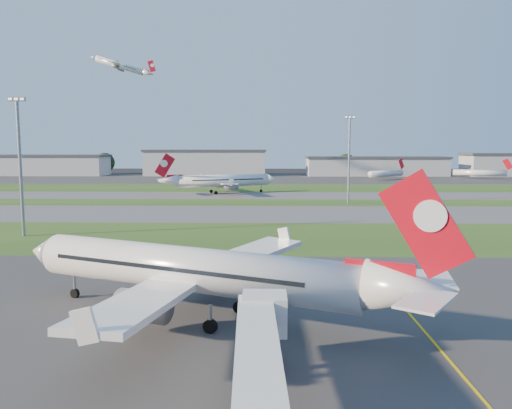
{
  "coord_description": "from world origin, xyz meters",
  "views": [
    {
      "loc": [
        -9.41,
        -39.66,
        16.69
      ],
      "look_at": [
        -11.1,
        44.32,
        7.0
      ],
      "focal_mm": 35.0,
      "sensor_mm": 36.0,
      "label": 1
    }
  ],
  "objects_px": {
    "light_mast_west": "(20,157)",
    "airliner_taxiing": "(223,181)",
    "mini_jet_near": "(386,173)",
    "light_mast_centre": "(349,154)",
    "airliner_parked": "(193,271)",
    "mini_jet_far": "(480,173)",
    "jet_bridge": "(258,394)"
  },
  "relations": [
    {
      "from": "mini_jet_near",
      "to": "jet_bridge",
      "type": "bearing_deg",
      "value": -145.68
    },
    {
      "from": "jet_bridge",
      "to": "mini_jet_far",
      "type": "relative_size",
      "value": 1.0
    },
    {
      "from": "airliner_parked",
      "to": "mini_jet_far",
      "type": "relative_size",
      "value": 1.5
    },
    {
      "from": "airliner_parked",
      "to": "mini_jet_far",
      "type": "xyz_separation_m",
      "value": [
        119.73,
        217.16,
        -1.41
      ]
    },
    {
      "from": "jet_bridge",
      "to": "mini_jet_far",
      "type": "height_order",
      "value": "mini_jet_far"
    },
    {
      "from": "airliner_taxiing",
      "to": "mini_jet_near",
      "type": "relative_size",
      "value": 1.72
    },
    {
      "from": "light_mast_west",
      "to": "light_mast_centre",
      "type": "height_order",
      "value": "same"
    },
    {
      "from": "airliner_parked",
      "to": "light_mast_west",
      "type": "distance_m",
      "value": 59.51
    },
    {
      "from": "airliner_parked",
      "to": "mini_jet_near",
      "type": "xyz_separation_m",
      "value": [
        68.96,
        209.98,
        -1.41
      ]
    },
    {
      "from": "jet_bridge",
      "to": "light_mast_west",
      "type": "height_order",
      "value": "light_mast_west"
    },
    {
      "from": "airliner_parked",
      "to": "light_mast_centre",
      "type": "relative_size",
      "value": 1.56
    },
    {
      "from": "jet_bridge",
      "to": "mini_jet_near",
      "type": "relative_size",
      "value": 1.18
    },
    {
      "from": "airliner_taxiing",
      "to": "light_mast_west",
      "type": "relative_size",
      "value": 1.52
    },
    {
      "from": "airliner_taxiing",
      "to": "light_mast_west",
      "type": "bearing_deg",
      "value": 48.26
    },
    {
      "from": "mini_jet_near",
      "to": "light_mast_west",
      "type": "distance_m",
      "value": 197.82
    },
    {
      "from": "jet_bridge",
      "to": "airliner_taxiing",
      "type": "relative_size",
      "value": 0.68
    },
    {
      "from": "airliner_taxiing",
      "to": "mini_jet_near",
      "type": "height_order",
      "value": "airliner_taxiing"
    },
    {
      "from": "airliner_parked",
      "to": "light_mast_west",
      "type": "xyz_separation_m",
      "value": [
        -38.47,
        44.27,
        10.12
      ]
    },
    {
      "from": "airliner_taxiing",
      "to": "mini_jet_far",
      "type": "bearing_deg",
      "value": -169.19
    },
    {
      "from": "mini_jet_far",
      "to": "light_mast_centre",
      "type": "bearing_deg",
      "value": -102.9
    },
    {
      "from": "airliner_parked",
      "to": "mini_jet_near",
      "type": "height_order",
      "value": "airliner_parked"
    },
    {
      "from": "mini_jet_near",
      "to": "light_mast_centre",
      "type": "xyz_separation_m",
      "value": [
        -37.42,
        -109.71,
        11.53
      ]
    },
    {
      "from": "mini_jet_near",
      "to": "light_mast_centre",
      "type": "relative_size",
      "value": 0.88
    },
    {
      "from": "airliner_taxiing",
      "to": "mini_jet_near",
      "type": "bearing_deg",
      "value": -157.57
    },
    {
      "from": "jet_bridge",
      "to": "airliner_parked",
      "type": "distance_m",
      "value": 23.94
    },
    {
      "from": "jet_bridge",
      "to": "mini_jet_far",
      "type": "distance_m",
      "value": 265.39
    },
    {
      "from": "mini_jet_far",
      "to": "light_mast_centre",
      "type": "height_order",
      "value": "light_mast_centre"
    },
    {
      "from": "light_mast_west",
      "to": "airliner_taxiing",
      "type": "bearing_deg",
      "value": 71.1
    },
    {
      "from": "airliner_taxiing",
      "to": "light_mast_west",
      "type": "xyz_separation_m",
      "value": [
        -29.98,
        -87.54,
        10.24
      ]
    },
    {
      "from": "jet_bridge",
      "to": "mini_jet_near",
      "type": "height_order",
      "value": "mini_jet_near"
    },
    {
      "from": "airliner_parked",
      "to": "light_mast_west",
      "type": "height_order",
      "value": "light_mast_west"
    },
    {
      "from": "airliner_taxiing",
      "to": "mini_jet_near",
      "type": "xyz_separation_m",
      "value": [
        77.44,
        78.17,
        -1.29
      ]
    }
  ]
}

